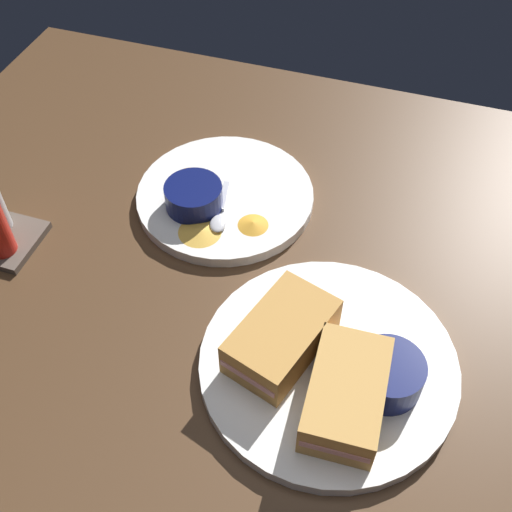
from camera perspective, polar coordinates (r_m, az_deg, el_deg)
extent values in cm
cube|color=#4C331E|center=(76.96, -3.38, -7.21)|extent=(110.00, 110.00, 3.00)
cylinder|color=white|center=(72.47, 6.54, -9.71)|extent=(29.10, 29.10, 1.60)
cube|color=#C68C42|center=(70.26, 2.36, -7.25)|extent=(14.68, 11.15, 4.80)
cube|color=#DB938E|center=(70.26, 2.36, -7.25)|extent=(14.75, 10.65, 0.80)
cube|color=tan|center=(67.21, 8.16, -12.21)|extent=(13.33, 8.18, 4.80)
cube|color=#DB938E|center=(67.21, 8.16, -12.21)|extent=(13.56, 7.58, 0.80)
cylinder|color=#0C144C|center=(69.53, 11.81, -10.44)|extent=(7.72, 7.72, 4.01)
cylinder|color=black|center=(68.18, 12.02, -9.76)|extent=(6.33, 6.33, 0.60)
cube|color=silver|center=(73.19, 4.81, -7.05)|extent=(2.67, 5.43, 0.40)
ellipsoid|color=silver|center=(71.72, 8.44, -9.21)|extent=(3.18, 3.77, 0.80)
cylinder|color=white|center=(89.28, -2.80, 5.40)|extent=(24.81, 24.81, 1.60)
cylinder|color=#0C144C|center=(86.00, -5.66, 5.40)|extent=(7.85, 7.85, 3.43)
cylinder|color=olive|center=(85.10, -5.72, 6.04)|extent=(6.43, 6.43, 0.60)
cube|color=silver|center=(87.87, -2.91, 5.46)|extent=(5.55, 1.91, 0.40)
ellipsoid|color=silver|center=(83.93, -3.45, 2.95)|extent=(3.58, 2.81, 0.80)
cone|color=gold|center=(91.09, -6.00, 7.17)|extent=(5.64, 5.64, 0.60)
cone|color=gold|center=(83.39, -5.11, 2.32)|extent=(8.06, 8.06, 0.60)
cone|color=gold|center=(83.91, -0.27, 2.95)|extent=(5.23, 5.23, 0.60)
cube|color=brown|center=(90.23, -21.79, 1.35)|extent=(9.00, 9.00, 1.00)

